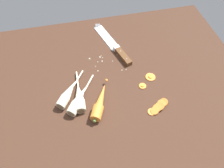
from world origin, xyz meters
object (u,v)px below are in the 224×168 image
at_px(parsnip_mid_left, 79,100).
at_px(whole_carrot, 100,102).
at_px(parsnip_mid_right, 79,97).
at_px(carrot_slice_stray_mid, 150,77).
at_px(carrot_slice_stack, 158,107).
at_px(chefs_knife, 111,42).
at_px(carrot_slice_stray_near, 143,86).
at_px(parsnip_front, 68,94).

bearing_deg(parsnip_mid_left, whole_carrot, -21.29).
xyz_separation_m(parsnip_mid_right, carrot_slice_stray_mid, (0.32, 0.05, -0.02)).
relative_size(parsnip_mid_right, carrot_slice_stack, 2.35).
height_order(chefs_knife, parsnip_mid_right, parsnip_mid_right).
distance_m(carrot_slice_stack, carrot_slice_stray_near, 0.12).
bearing_deg(whole_carrot, carrot_slice_stack, -16.53).
xyz_separation_m(whole_carrot, carrot_slice_stack, (0.22, -0.07, -0.01)).
distance_m(parsnip_mid_right, carrot_slice_stray_near, 0.27).
bearing_deg(whole_carrot, parsnip_mid_left, 158.71).
height_order(parsnip_front, carrot_slice_stack, parsnip_front).
bearing_deg(parsnip_front, parsnip_mid_right, -30.73).
xyz_separation_m(parsnip_front, parsnip_mid_right, (0.04, -0.03, -0.00)).
relative_size(whole_carrot, carrot_slice_stack, 2.18).
bearing_deg(carrot_slice_stray_mid, carrot_slice_stack, -98.04).
relative_size(parsnip_front, carrot_slice_stray_mid, 4.20).
bearing_deg(carrot_slice_stack, whole_carrot, 163.47).
distance_m(whole_carrot, carrot_slice_stack, 0.23).
xyz_separation_m(parsnip_front, carrot_slice_stack, (0.34, -0.14, -0.01)).
xyz_separation_m(chefs_knife, carrot_slice_stray_near, (0.07, -0.29, -0.00)).
relative_size(chefs_knife, whole_carrot, 1.78).
xyz_separation_m(chefs_knife, parsnip_mid_left, (-0.20, -0.31, 0.01)).
height_order(chefs_knife, whole_carrot, whole_carrot).
distance_m(parsnip_front, parsnip_mid_right, 0.05).
distance_m(parsnip_front, parsnip_mid_left, 0.05).
xyz_separation_m(parsnip_mid_left, carrot_slice_stack, (0.30, -0.10, -0.01)).
xyz_separation_m(whole_carrot, parsnip_front, (-0.12, 0.07, -0.00)).
xyz_separation_m(whole_carrot, carrot_slice_stray_near, (0.19, 0.05, -0.02)).
distance_m(carrot_slice_stack, carrot_slice_stray_mid, 0.16).
bearing_deg(whole_carrot, parsnip_front, 149.37).
bearing_deg(parsnip_mid_right, chefs_knife, 57.10).
bearing_deg(parsnip_mid_right, carrot_slice_stray_mid, 8.46).
height_order(chefs_knife, carrot_slice_stack, carrot_slice_stack).
relative_size(whole_carrot, carrot_slice_stray_near, 6.19).
xyz_separation_m(parsnip_mid_left, carrot_slice_stray_mid, (0.32, 0.06, -0.02)).
distance_m(parsnip_front, carrot_slice_stack, 0.36).
distance_m(chefs_knife, parsnip_front, 0.36).
relative_size(parsnip_mid_left, parsnip_mid_right, 0.90).
height_order(whole_carrot, parsnip_mid_left, whole_carrot).
distance_m(parsnip_mid_right, carrot_slice_stack, 0.31).
xyz_separation_m(chefs_knife, whole_carrot, (-0.12, -0.35, 0.01)).
relative_size(whole_carrot, parsnip_mid_right, 0.93).
distance_m(parsnip_front, carrot_slice_stray_near, 0.31).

